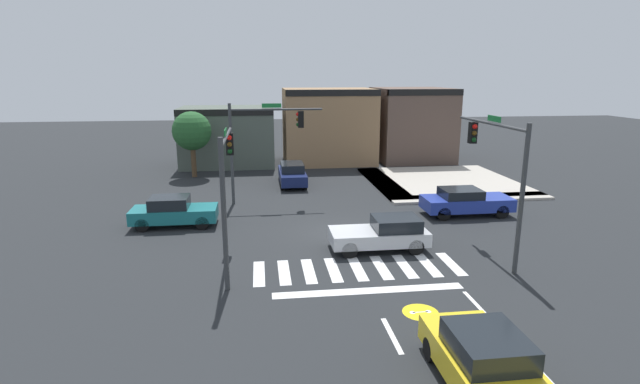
{
  "coord_description": "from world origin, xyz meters",
  "views": [
    {
      "loc": [
        -3.68,
        -21.77,
        7.43
      ],
      "look_at": [
        -0.9,
        0.1,
        2.0
      ],
      "focal_mm": 27.03,
      "sensor_mm": 36.0,
      "label": 1
    }
  ],
  "objects_px": {
    "car_teal": "(173,211)",
    "roadside_tree": "(192,131)",
    "traffic_signal_southeast": "(497,159)",
    "car_silver": "(383,233)",
    "traffic_signal_northwest": "(263,134)",
    "car_blue": "(465,201)",
    "traffic_signal_southwest": "(227,171)",
    "car_yellow": "(488,366)",
    "car_navy": "(292,174)"
  },
  "relations": [
    {
      "from": "traffic_signal_southwest",
      "to": "car_silver",
      "type": "relative_size",
      "value": 1.43
    },
    {
      "from": "traffic_signal_southeast",
      "to": "car_silver",
      "type": "bearing_deg",
      "value": 75.72
    },
    {
      "from": "roadside_tree",
      "to": "traffic_signal_northwest",
      "type": "bearing_deg",
      "value": -57.8
    },
    {
      "from": "car_silver",
      "to": "car_yellow",
      "type": "height_order",
      "value": "car_yellow"
    },
    {
      "from": "car_yellow",
      "to": "traffic_signal_southeast",
      "type": "bearing_deg",
      "value": -26.58
    },
    {
      "from": "traffic_signal_southeast",
      "to": "roadside_tree",
      "type": "height_order",
      "value": "traffic_signal_southeast"
    },
    {
      "from": "traffic_signal_northwest",
      "to": "car_navy",
      "type": "distance_m",
      "value": 5.98
    },
    {
      "from": "roadside_tree",
      "to": "car_teal",
      "type": "bearing_deg",
      "value": -87.74
    },
    {
      "from": "car_blue",
      "to": "traffic_signal_northwest",
      "type": "bearing_deg",
      "value": 159.7
    },
    {
      "from": "traffic_signal_southwest",
      "to": "car_yellow",
      "type": "distance_m",
      "value": 11.43
    },
    {
      "from": "car_blue",
      "to": "roadside_tree",
      "type": "xyz_separation_m",
      "value": [
        -15.74,
        11.96,
        2.62
      ]
    },
    {
      "from": "car_silver",
      "to": "car_blue",
      "type": "height_order",
      "value": "car_blue"
    },
    {
      "from": "car_silver",
      "to": "car_navy",
      "type": "distance_m",
      "value": 13.41
    },
    {
      "from": "car_blue",
      "to": "car_yellow",
      "type": "distance_m",
      "value": 15.48
    },
    {
      "from": "traffic_signal_southwest",
      "to": "traffic_signal_northwest",
      "type": "bearing_deg",
      "value": -8.98
    },
    {
      "from": "car_silver",
      "to": "car_teal",
      "type": "height_order",
      "value": "car_teal"
    },
    {
      "from": "car_navy",
      "to": "roadside_tree",
      "type": "height_order",
      "value": "roadside_tree"
    },
    {
      "from": "car_navy",
      "to": "car_blue",
      "type": "bearing_deg",
      "value": 45.68
    },
    {
      "from": "car_silver",
      "to": "car_teal",
      "type": "xyz_separation_m",
      "value": [
        -9.54,
        4.53,
        0.02
      ]
    },
    {
      "from": "car_teal",
      "to": "car_yellow",
      "type": "bearing_deg",
      "value": -56.43
    },
    {
      "from": "traffic_signal_southwest",
      "to": "car_silver",
      "type": "bearing_deg",
      "value": -82.0
    },
    {
      "from": "traffic_signal_southeast",
      "to": "car_silver",
      "type": "height_order",
      "value": "traffic_signal_southeast"
    },
    {
      "from": "car_blue",
      "to": "car_yellow",
      "type": "xyz_separation_m",
      "value": [
        -5.74,
        -14.38,
        0.0
      ]
    },
    {
      "from": "traffic_signal_northwest",
      "to": "car_yellow",
      "type": "xyz_separation_m",
      "value": [
        4.96,
        -18.34,
        -3.32
      ]
    },
    {
      "from": "traffic_signal_southwest",
      "to": "traffic_signal_northwest",
      "type": "relative_size",
      "value": 1.02
    },
    {
      "from": "traffic_signal_northwest",
      "to": "car_silver",
      "type": "relative_size",
      "value": 1.4
    },
    {
      "from": "traffic_signal_southwest",
      "to": "roadside_tree",
      "type": "relative_size",
      "value": 1.24
    },
    {
      "from": "car_navy",
      "to": "traffic_signal_northwest",
      "type": "bearing_deg",
      "value": -23.28
    },
    {
      "from": "traffic_signal_northwest",
      "to": "car_silver",
      "type": "bearing_deg",
      "value": -59.69
    },
    {
      "from": "traffic_signal_southeast",
      "to": "car_silver",
      "type": "distance_m",
      "value": 5.6
    },
    {
      "from": "car_teal",
      "to": "roadside_tree",
      "type": "bearing_deg",
      "value": 92.26
    },
    {
      "from": "traffic_signal_southeast",
      "to": "car_teal",
      "type": "distance_m",
      "value": 15.36
    },
    {
      "from": "traffic_signal_northwest",
      "to": "car_blue",
      "type": "relative_size",
      "value": 1.24
    },
    {
      "from": "car_navy",
      "to": "car_silver",
      "type": "bearing_deg",
      "value": 12.95
    },
    {
      "from": "car_teal",
      "to": "roadside_tree",
      "type": "relative_size",
      "value": 0.87
    },
    {
      "from": "car_yellow",
      "to": "car_silver",
      "type": "bearing_deg",
      "value": -0.08
    },
    {
      "from": "traffic_signal_southwest",
      "to": "car_navy",
      "type": "relative_size",
      "value": 1.31
    },
    {
      "from": "car_blue",
      "to": "car_navy",
      "type": "relative_size",
      "value": 1.03
    },
    {
      "from": "roadside_tree",
      "to": "traffic_signal_southwest",
      "type": "bearing_deg",
      "value": -78.46
    },
    {
      "from": "roadside_tree",
      "to": "car_yellow",
      "type": "bearing_deg",
      "value": -69.21
    },
    {
      "from": "car_teal",
      "to": "car_yellow",
      "type": "distance_m",
      "value": 17.23
    },
    {
      "from": "traffic_signal_northwest",
      "to": "car_silver",
      "type": "height_order",
      "value": "traffic_signal_northwest"
    },
    {
      "from": "car_yellow",
      "to": "roadside_tree",
      "type": "height_order",
      "value": "roadside_tree"
    },
    {
      "from": "car_yellow",
      "to": "car_blue",
      "type": "bearing_deg",
      "value": -21.76
    },
    {
      "from": "car_silver",
      "to": "car_yellow",
      "type": "xyz_separation_m",
      "value": [
        -0.01,
        -9.83,
        0.03
      ]
    },
    {
      "from": "car_silver",
      "to": "car_yellow",
      "type": "bearing_deg",
      "value": 89.92
    },
    {
      "from": "traffic_signal_northwest",
      "to": "car_silver",
      "type": "xyz_separation_m",
      "value": [
        4.97,
        -8.51,
        -3.35
      ]
    },
    {
      "from": "traffic_signal_northwest",
      "to": "car_blue",
      "type": "xyz_separation_m",
      "value": [
        10.7,
        -3.96,
        -3.32
      ]
    },
    {
      "from": "car_blue",
      "to": "car_silver",
      "type": "bearing_deg",
      "value": -141.53
    },
    {
      "from": "traffic_signal_southeast",
      "to": "car_yellow",
      "type": "relative_size",
      "value": 1.3
    }
  ]
}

